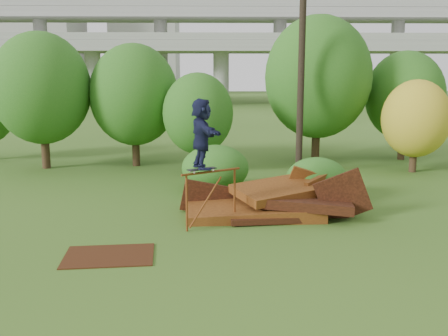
{
  "coord_description": "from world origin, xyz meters",
  "views": [
    {
      "loc": [
        -1.09,
        -11.7,
        4.16
      ],
      "look_at": [
        -0.8,
        2.0,
        1.6
      ],
      "focal_mm": 40.0,
      "sensor_mm": 36.0,
      "label": 1
    }
  ],
  "objects_px": {
    "flat_plate": "(109,256)",
    "utility_pole": "(302,58)",
    "scrap_pile": "(269,203)",
    "skater": "(202,134)"
  },
  "relations": [
    {
      "from": "flat_plate",
      "to": "utility_pole",
      "type": "height_order",
      "value": "utility_pole"
    },
    {
      "from": "flat_plate",
      "to": "utility_pole",
      "type": "bearing_deg",
      "value": 58.01
    },
    {
      "from": "skater",
      "to": "flat_plate",
      "type": "relative_size",
      "value": 0.92
    },
    {
      "from": "utility_pole",
      "to": "flat_plate",
      "type": "bearing_deg",
      "value": -121.99
    },
    {
      "from": "scrap_pile",
      "to": "utility_pole",
      "type": "xyz_separation_m",
      "value": [
        1.93,
        6.17,
        4.51
      ]
    },
    {
      "from": "skater",
      "to": "utility_pole",
      "type": "distance_m",
      "value": 8.83
    },
    {
      "from": "skater",
      "to": "flat_plate",
      "type": "height_order",
      "value": "skater"
    },
    {
      "from": "skater",
      "to": "flat_plate",
      "type": "bearing_deg",
      "value": 116.91
    },
    {
      "from": "scrap_pile",
      "to": "utility_pole",
      "type": "height_order",
      "value": "utility_pole"
    },
    {
      "from": "scrap_pile",
      "to": "skater",
      "type": "xyz_separation_m",
      "value": [
        -2.0,
        -1.42,
        2.28
      ]
    }
  ]
}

